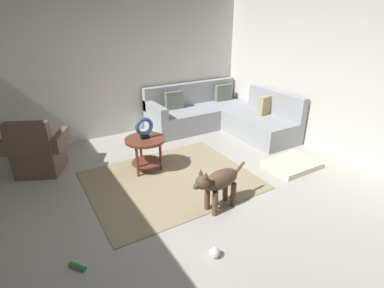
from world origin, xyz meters
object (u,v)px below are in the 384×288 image
Objects in this scene: side_table at (146,146)px; torus_sculpture at (144,128)px; dog_toy_rope at (78,266)px; armchair at (38,153)px; dog_bed_mat at (292,164)px; dog at (218,182)px; sectional_couch at (221,116)px; dog_toy_ball at (215,253)px.

torus_sculpture is at bearing -92.68° from side_table.
torus_sculpture reaches higher than dog_toy_rope.
armchair reaches higher than torus_sculpture.
dog_bed_mat is (2.01, -1.07, -0.67)m from torus_sculpture.
dog is at bearing 3.00° from dog_toy_rope.
dog_toy_rope is at bearing -145.45° from sectional_couch.
armchair is 5.36× the size of dog_toy_rope.
side_table is 2.05m from dog_toy_ball.
torus_sculpture is (-0.00, -0.00, 0.29)m from side_table.
dog_bed_mat is at bearing 23.63° from dog_toy_ball.
dog reaches higher than dog_bed_mat.
torus_sculpture is at bearing 47.31° from dog_toy_rope.
dog is at bearing -75.22° from side_table.
dog_toy_ball is at bearing -93.93° from torus_sculpture.
dog_toy_rope is (-3.35, -0.38, -0.02)m from dog_bed_mat.
torus_sculpture is 2.37m from dog_bed_mat.
side_table is at bearing 87.32° from torus_sculpture.
dog is 7.74× the size of dog_toy_ball.
dog_bed_mat is at bearing 6.47° from dog_toy_rope.
armchair is 1.16× the size of dog.
dog is 4.62× the size of dog_toy_rope.
dog_bed_mat is (2.01, -1.07, -0.37)m from side_table.
dog_toy_ball is at bearing -126.91° from sectional_couch.
side_table is 2.31m from dog_bed_mat.
side_table is 0.75× the size of dog_bed_mat.
torus_sculpture reaches higher than side_table.
sectional_couch is at bearing 23.06° from side_table.
side_table is (-2.02, -0.86, 0.12)m from sectional_couch.
dog_toy_rope is at bearing -62.78° from armchair.
dog_bed_mat is 1.71m from dog.
dog_toy_ball is at bearing -24.90° from dog_toy_rope.
torus_sculpture is 2.98× the size of dog_toy_ball.
dog_bed_mat is (3.41, -1.87, -0.28)m from armchair.
side_table is 0.71× the size of dog.
sectional_couch reaches higher than dog.
torus_sculpture reaches higher than dog.
sectional_couch is 3.60m from dog_toy_ball.
dog is (0.36, -1.37, -0.33)m from torus_sculpture.
sectional_couch is at bearing 26.83° from armchair.
sectional_couch is 2.78m from dog.
side_table is 5.49× the size of dog_toy_ball.
torus_sculpture is (1.40, -0.79, 0.39)m from armchair.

